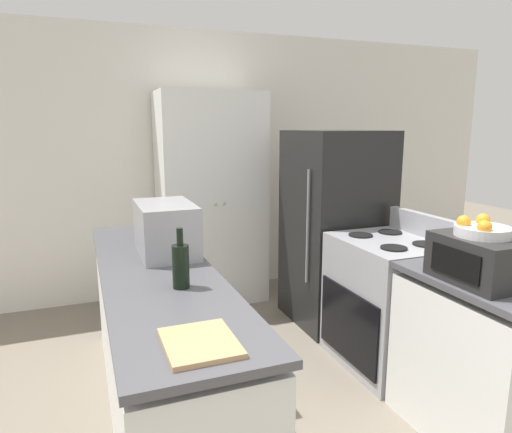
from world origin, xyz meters
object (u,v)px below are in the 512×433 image
(stove, at_px, (388,302))
(refrigerator, at_px, (335,228))
(toaster_oven, at_px, (479,260))
(fruit_bowl, at_px, (482,230))
(pantry_cabinet, at_px, (211,199))
(wine_bottle, at_px, (181,265))
(microwave, at_px, (166,229))

(stove, bearing_deg, refrigerator, 87.32)
(toaster_oven, height_order, fruit_bowl, fruit_bowl)
(pantry_cabinet, distance_m, wine_bottle, 2.21)
(fruit_bowl, bearing_deg, wine_bottle, 162.78)
(refrigerator, height_order, wine_bottle, refrigerator)
(stove, bearing_deg, microwave, 171.54)
(wine_bottle, height_order, fruit_bowl, fruit_bowl)
(microwave, xyz_separation_m, fruit_bowl, (1.38, -1.07, 0.11))
(stove, xyz_separation_m, toaster_oven, (-0.14, -0.86, 0.57))
(stove, relative_size, wine_bottle, 3.60)
(microwave, bearing_deg, fruit_bowl, -37.71)
(stove, bearing_deg, toaster_oven, -99.27)
(stove, height_order, microwave, microwave)
(stove, height_order, wine_bottle, wine_bottle)
(pantry_cabinet, relative_size, wine_bottle, 6.70)
(pantry_cabinet, xyz_separation_m, refrigerator, (0.86, -0.86, -0.17))
(refrigerator, height_order, microwave, refrigerator)
(refrigerator, bearing_deg, pantry_cabinet, 134.85)
(refrigerator, relative_size, fruit_bowl, 6.10)
(stove, distance_m, refrigerator, 0.89)
(pantry_cabinet, distance_m, fruit_bowl, 2.62)
(stove, bearing_deg, fruit_bowl, -98.37)
(refrigerator, relative_size, toaster_oven, 3.76)
(microwave, distance_m, fruit_bowl, 1.75)
(microwave, distance_m, wine_bottle, 0.63)
(toaster_oven, bearing_deg, stove, 80.73)
(microwave, bearing_deg, toaster_oven, -38.44)
(microwave, distance_m, toaster_oven, 1.75)
(fruit_bowl, bearing_deg, microwave, 142.29)
(pantry_cabinet, height_order, refrigerator, pantry_cabinet)
(microwave, bearing_deg, refrigerator, 20.93)
(pantry_cabinet, relative_size, refrigerator, 1.21)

